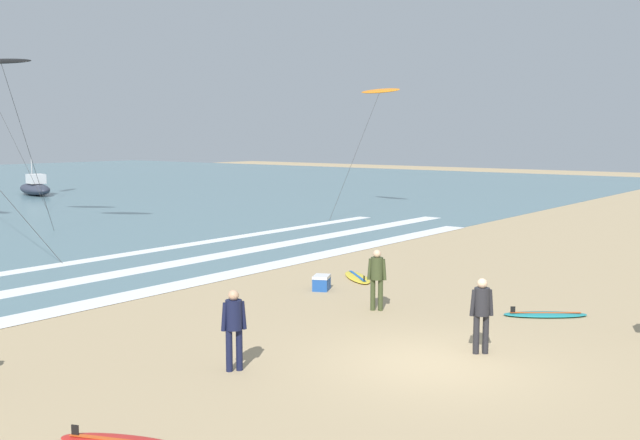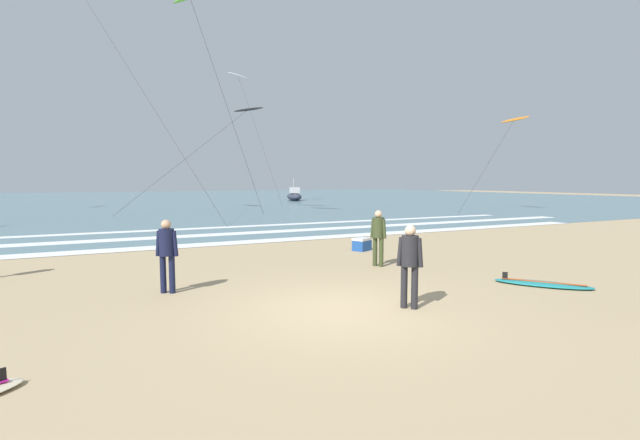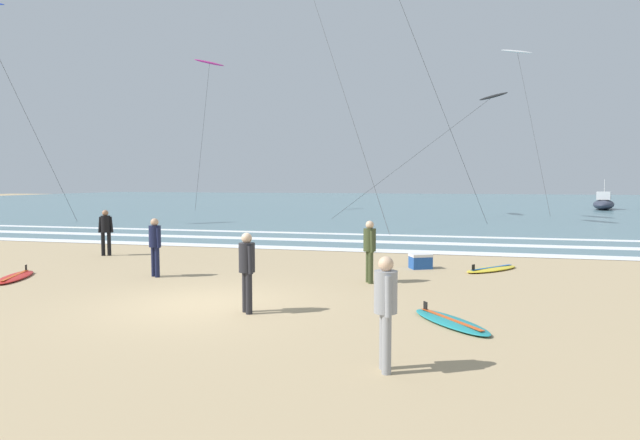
# 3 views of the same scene
# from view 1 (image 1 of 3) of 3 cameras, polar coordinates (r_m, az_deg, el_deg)

# --- Properties ---
(ground_plane) EXTENTS (160.00, 160.00, 0.00)m
(ground_plane) POSITION_cam_1_polar(r_m,az_deg,el_deg) (15.13, 8.72, -10.94)
(ground_plane) COLOR tan
(wave_foam_shoreline) EXTENTS (42.33, 1.04, 0.01)m
(wave_foam_shoreline) POSITION_cam_1_polar(r_m,az_deg,el_deg) (20.74, -17.76, -6.31)
(wave_foam_shoreline) COLOR white
(wave_foam_shoreline) RESTS_ON ocean_surface
(wave_foam_mid_break) EXTENTS (48.37, 1.02, 0.01)m
(wave_foam_mid_break) POSITION_cam_1_polar(r_m,az_deg,el_deg) (23.22, -21.89, -5.10)
(wave_foam_mid_break) COLOR white
(wave_foam_mid_break) RESTS_ON ocean_surface
(surfer_background_far) EXTENTS (0.41, 0.44, 1.60)m
(surfer_background_far) POSITION_cam_1_polar(r_m,az_deg,el_deg) (15.68, 12.46, -6.76)
(surfer_background_far) COLOR #232328
(surfer_background_far) RESTS_ON ground
(surfer_left_near) EXTENTS (0.48, 0.34, 1.60)m
(surfer_left_near) POSITION_cam_1_polar(r_m,az_deg,el_deg) (14.33, -6.72, -7.93)
(surfer_left_near) COLOR #141938
(surfer_left_near) RESTS_ON ground
(surfer_left_far) EXTENTS (0.32, 0.49, 1.60)m
(surfer_left_far) POSITION_cam_1_polar(r_m,az_deg,el_deg) (19.08, 4.44, -4.23)
(surfer_left_far) COLOR #384223
(surfer_left_far) RESTS_ON ground
(surfboard_left_pile) EXTENTS (1.81, 1.99, 0.25)m
(surfboard_left_pile) POSITION_cam_1_polar(r_m,az_deg,el_deg) (23.36, 2.92, -4.47)
(surfboard_left_pile) COLOR yellow
(surfboard_left_pile) RESTS_ON ground
(surfboard_near_water) EXTENTS (1.75, 2.03, 0.25)m
(surfboard_near_water) POSITION_cam_1_polar(r_m,az_deg,el_deg) (19.46, 17.11, -7.03)
(surfboard_near_water) COLOR teal
(surfboard_near_water) RESTS_ON ground
(kite_orange_low_near) EXTENTS (7.82, 3.29, 7.42)m
(kite_orange_low_near) POSITION_cam_1_polar(r_m,az_deg,el_deg) (45.53, 4.69, 9.94)
(kite_orange_low_near) COLOR orange
(kite_orange_low_near) RESTS_ON ground
(kite_black_far_right) EXTENTS (11.64, 4.25, 8.46)m
(kite_black_far_right) POSITION_cam_1_polar(r_m,az_deg,el_deg) (41.11, -23.58, 11.20)
(kite_black_far_right) COLOR black
(kite_black_far_right) RESTS_ON ground
(offshore_boat) EXTENTS (3.03, 5.47, 2.70)m
(offshore_boat) POSITION_cam_1_polar(r_m,az_deg,el_deg) (59.32, -21.29, 2.35)
(offshore_boat) COLOR #2D3342
(offshore_boat) RESTS_ON ground
(cooler_box) EXTENTS (0.75, 0.67, 0.44)m
(cooler_box) POSITION_cam_1_polar(r_m,az_deg,el_deg) (21.63, 0.12, -4.89)
(cooler_box) COLOR #1E4C9E
(cooler_box) RESTS_ON ground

